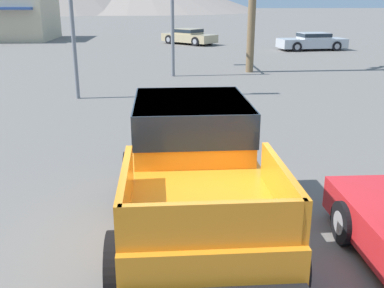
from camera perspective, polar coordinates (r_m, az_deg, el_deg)
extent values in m
plane|color=slate|center=(7.04, 1.76, -10.92)|extent=(320.00, 320.00, 0.00)
cube|color=orange|center=(6.53, 0.44, -5.54)|extent=(1.98, 4.60, 0.60)
cube|color=orange|center=(7.16, -0.13, 2.54)|extent=(1.78, 2.05, 0.80)
cube|color=#1E2833|center=(7.12, -0.13, 3.66)|extent=(1.81, 2.09, 0.51)
cube|color=orange|center=(5.15, -8.48, -5.91)|extent=(0.12, 1.83, 0.48)
cube|color=orange|center=(5.31, 11.36, -5.28)|extent=(0.12, 1.83, 0.48)
cube|color=orange|center=(4.37, 2.76, -10.26)|extent=(1.81, 0.12, 0.48)
cube|color=black|center=(8.77, -0.78, -0.55)|extent=(1.85, 0.20, 0.24)
cylinder|color=black|center=(7.98, -7.40, -4.03)|extent=(0.35, 0.87, 0.86)
cylinder|color=#232326|center=(7.98, -7.40, -4.03)|extent=(0.36, 0.48, 0.47)
cylinder|color=black|center=(8.09, 6.53, -3.65)|extent=(0.35, 0.87, 0.86)
cylinder|color=#232326|center=(8.09, 6.53, -3.65)|extent=(0.36, 0.48, 0.47)
cylinder|color=black|center=(5.46, -8.92, -15.21)|extent=(0.35, 0.87, 0.86)
cylinder|color=#232326|center=(5.46, -8.92, -15.21)|extent=(0.36, 0.48, 0.47)
cylinder|color=black|center=(5.63, 11.89, -14.28)|extent=(0.35, 0.87, 0.86)
cylinder|color=#232326|center=(5.63, 11.89, -14.28)|extent=(0.36, 0.48, 0.47)
cylinder|color=black|center=(6.95, 18.94, -9.43)|extent=(0.23, 0.64, 0.63)
cylinder|color=#9E9EA3|center=(6.95, 18.94, -9.43)|extent=(0.24, 0.35, 0.35)
cube|color=#B7BABF|center=(32.53, 14.96, 12.29)|extent=(4.72, 2.27, 0.60)
cube|color=#B7BABF|center=(32.54, 15.21, 13.14)|extent=(2.07, 1.75, 0.38)
cube|color=#1E2833|center=(32.53, 15.22, 13.22)|extent=(2.12, 1.79, 0.23)
cylinder|color=black|center=(31.22, 13.16, 11.92)|extent=(0.67, 0.29, 0.65)
cylinder|color=#9E9EA3|center=(31.22, 13.16, 11.92)|extent=(0.38, 0.27, 0.36)
cylinder|color=black|center=(32.77, 12.03, 12.26)|extent=(0.67, 0.29, 0.65)
cylinder|color=#9E9EA3|center=(32.77, 12.03, 12.26)|extent=(0.38, 0.27, 0.36)
cylinder|color=black|center=(32.40, 17.87, 11.74)|extent=(0.67, 0.29, 0.65)
cylinder|color=#9E9EA3|center=(32.40, 17.87, 11.74)|extent=(0.38, 0.27, 0.36)
cylinder|color=black|center=(33.90, 16.57, 12.10)|extent=(0.67, 0.29, 0.65)
cylinder|color=#9E9EA3|center=(33.90, 16.57, 12.10)|extent=(0.38, 0.27, 0.36)
cube|color=tan|center=(35.60, -0.37, 13.33)|extent=(4.35, 4.26, 0.59)
cube|color=tan|center=(35.63, -0.50, 14.13)|extent=(2.38, 2.36, 0.39)
cube|color=#1E2833|center=(35.63, -0.50, 14.20)|extent=(2.43, 2.41, 0.23)
cylinder|color=black|center=(35.38, 2.24, 13.05)|extent=(0.64, 0.63, 0.68)
cylinder|color=#9E9EA3|center=(35.38, 2.24, 13.05)|extent=(0.43, 0.43, 0.37)
cylinder|color=black|center=(34.11, 0.46, 12.88)|extent=(0.64, 0.63, 0.68)
cylinder|color=#9E9EA3|center=(34.11, 0.46, 12.88)|extent=(0.43, 0.43, 0.37)
cylinder|color=black|center=(37.12, -1.12, 13.30)|extent=(0.64, 0.63, 0.68)
cylinder|color=#9E9EA3|center=(37.12, -1.12, 13.30)|extent=(0.43, 0.43, 0.37)
cylinder|color=black|center=(35.91, -2.93, 13.12)|extent=(0.64, 0.63, 0.68)
cylinder|color=#9E9EA3|center=(35.91, -2.93, 13.12)|extent=(0.43, 0.43, 0.37)
cylinder|color=slate|center=(20.56, -2.51, 15.59)|extent=(0.16, 0.16, 5.07)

